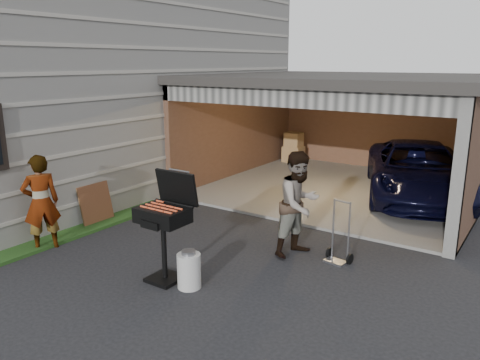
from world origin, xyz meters
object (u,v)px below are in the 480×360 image
object	(u,v)px
propane_tank	(189,271)
hand_truck	(338,250)
man	(299,204)
minivan	(417,173)
woman	(41,202)
bbq_grill	(165,218)
plywood_panel	(96,204)

from	to	relation	value
propane_tank	hand_truck	size ratio (longest dim) A/B	0.49
man	hand_truck	xyz separation A→B (m)	(0.70, 0.09, -0.69)
minivan	propane_tank	xyz separation A→B (m)	(-1.56, -6.46, -0.39)
woman	man	size ratio (longest dim) A/B	0.94
bbq_grill	plywood_panel	size ratio (longest dim) A/B	1.98
hand_truck	woman	bearing A→B (deg)	-143.18
minivan	man	distance (m)	4.55
man	propane_tank	distance (m)	2.22
bbq_grill	propane_tank	bearing A→B (deg)	-1.10
minivan	woman	world-z (taller)	woman
bbq_grill	plywood_panel	bearing A→B (deg)	159.73
man	plywood_panel	size ratio (longest dim) A/B	2.17
man	plywood_panel	xyz separation A→B (m)	(-4.12, -0.90, -0.49)
plywood_panel	woman	bearing A→B (deg)	-77.73
woman	propane_tank	distance (m)	3.14
minivan	hand_truck	world-z (taller)	minivan
woman	plywood_panel	distance (m)	1.48
propane_tank	plywood_panel	bearing A→B (deg)	162.12
woman	propane_tank	world-z (taller)	woman
minivan	bbq_grill	world-z (taller)	bbq_grill
woman	bbq_grill	bearing A→B (deg)	119.96
man	hand_truck	world-z (taller)	man
plywood_panel	hand_truck	bearing A→B (deg)	11.58
minivan	propane_tank	bearing A→B (deg)	-123.59
minivan	man	xyz separation A→B (m)	(-0.82, -4.47, 0.25)
woman	bbq_grill	size ratio (longest dim) A/B	1.03
man	bbq_grill	xyz separation A→B (m)	(-1.20, -1.98, 0.08)
woman	bbq_grill	world-z (taller)	woman
minivan	plywood_panel	world-z (taller)	minivan
minivan	woman	size ratio (longest dim) A/B	2.77
woman	hand_truck	bearing A→B (deg)	141.07
propane_tank	minivan	bearing A→B (deg)	76.38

